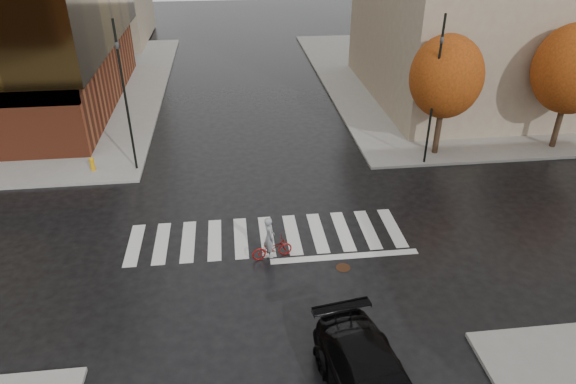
% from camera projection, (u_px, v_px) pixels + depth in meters
% --- Properties ---
extents(ground, '(120.00, 120.00, 0.00)m').
position_uv_depth(ground, '(268.00, 243.00, 21.38)').
color(ground, black).
rests_on(ground, ground).
extents(sidewalk_ne, '(30.00, 30.00, 0.15)m').
position_uv_depth(sidewalk_ne, '(504.00, 75.00, 41.60)').
color(sidewalk_ne, gray).
rests_on(sidewalk_ne, ground).
extents(crosswalk, '(12.00, 3.00, 0.01)m').
position_uv_depth(crosswalk, '(267.00, 236.00, 21.81)').
color(crosswalk, silver).
rests_on(crosswalk, ground).
extents(tree_ne_a, '(3.80, 3.80, 6.50)m').
position_uv_depth(tree_ne_a, '(446.00, 77.00, 26.58)').
color(tree_ne_a, black).
rests_on(tree_ne_a, sidewalk_ne).
extents(tree_ne_b, '(4.20, 4.20, 6.89)m').
position_uv_depth(tree_ne_b, '(573.00, 69.00, 27.21)').
color(tree_ne_b, black).
rests_on(tree_ne_b, sidewalk_ne).
extents(cyclist, '(1.73, 0.91, 1.87)m').
position_uv_depth(cyclist, '(271.00, 244.00, 20.21)').
color(cyclist, maroon).
rests_on(cyclist, ground).
extents(traffic_light_nw, '(0.22, 0.20, 7.62)m').
position_uv_depth(traffic_light_nw, '(124.00, 88.00, 24.84)').
color(traffic_light_nw, black).
rests_on(traffic_light_nw, sidewalk_nw).
extents(traffic_light_ne, '(0.20, 0.23, 7.71)m').
position_uv_depth(traffic_light_ne, '(436.00, 82.00, 25.46)').
color(traffic_light_ne, black).
rests_on(traffic_light_ne, sidewalk_ne).
extents(fire_hydrant, '(0.26, 0.26, 0.74)m').
position_uv_depth(fire_hydrant, '(92.00, 163.00, 26.60)').
color(fire_hydrant, orange).
rests_on(fire_hydrant, sidewalk_nw).
extents(manhole, '(0.71, 0.71, 0.01)m').
position_uv_depth(manhole, '(343.00, 268.00, 19.94)').
color(manhole, '#412717').
rests_on(manhole, ground).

